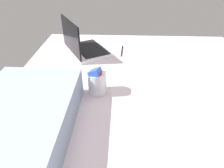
{
  "coord_description": "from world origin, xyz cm",
  "views": [
    {
      "loc": [
        -72.84,
        12.2,
        76.32
      ],
      "look_at": [
        7.1,
        15.82,
        24.0
      ],
      "focal_mm": 32.71,
      "sensor_mm": 36.0,
      "label": 1
    }
  ],
  "objects": [
    {
      "name": "bed_mattress",
      "position": [
        0.0,
        0.0,
        9.0
      ],
      "size": [
        180.0,
        140.0,
        18.0
      ],
      "primitive_type": "cube",
      "color": "silver",
      "rests_on": "ground"
    },
    {
      "name": "laptop",
      "position": [
        54.78,
        37.24,
        22.41
      ],
      "size": [
        40.1,
        36.51,
        23.0
      ],
      "rotation": [
        0.0,
        0.0,
        0.53
      ],
      "color": "silver",
      "rests_on": "bed_mattress"
    },
    {
      "name": "snack_cup",
      "position": [
        8.35,
        22.98,
        23.97
      ],
      "size": [
        9.12,
        9.0,
        14.31
      ],
      "color": "silver",
      "rests_on": "bed_mattress"
    },
    {
      "name": "pillow",
      "position": [
        -17.21,
        48.0,
        24.5
      ],
      "size": [
        52.0,
        36.0,
        13.0
      ],
      "primitive_type": "cube",
      "color": "#8C9EB7",
      "rests_on": "bed_mattress"
    },
    {
      "name": "charger_cable",
      "position": [
        57.91,
        11.33,
        18.3
      ],
      "size": [
        17.01,
        1.56,
        0.6
      ],
      "primitive_type": "cube",
      "rotation": [
        0.0,
        0.0,
        -0.06
      ],
      "color": "black",
      "rests_on": "bed_mattress"
    }
  ]
}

